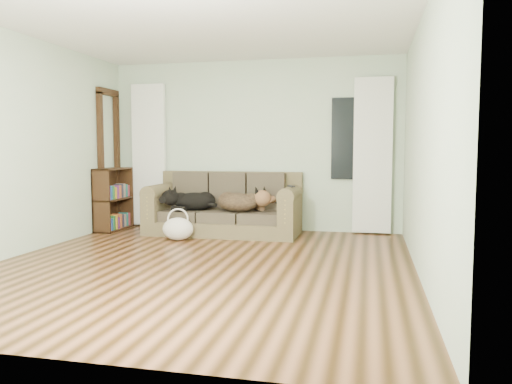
% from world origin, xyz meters
% --- Properties ---
extents(floor, '(5.00, 5.00, 0.00)m').
position_xyz_m(floor, '(0.00, 0.00, 0.00)').
color(floor, black).
rests_on(floor, ground).
extents(ceiling, '(5.00, 5.00, 0.00)m').
position_xyz_m(ceiling, '(0.00, 0.00, 2.60)').
color(ceiling, white).
rests_on(ceiling, ground).
extents(wall_back, '(4.50, 0.04, 2.60)m').
position_xyz_m(wall_back, '(0.00, 2.50, 1.30)').
color(wall_back, '#B4C4AB').
rests_on(wall_back, ground).
extents(wall_left, '(0.04, 5.00, 2.60)m').
position_xyz_m(wall_left, '(-2.25, 0.00, 1.30)').
color(wall_left, '#B4C4AB').
rests_on(wall_left, ground).
extents(wall_right, '(0.04, 5.00, 2.60)m').
position_xyz_m(wall_right, '(2.25, 0.00, 1.30)').
color(wall_right, '#B4C4AB').
rests_on(wall_right, ground).
extents(curtain_left, '(0.55, 0.08, 2.25)m').
position_xyz_m(curtain_left, '(-1.70, 2.42, 1.15)').
color(curtain_left, white).
rests_on(curtain_left, ground).
extents(curtain_right, '(0.55, 0.08, 2.25)m').
position_xyz_m(curtain_right, '(1.80, 2.42, 1.15)').
color(curtain_right, white).
rests_on(curtain_right, ground).
extents(window_pane, '(0.50, 0.03, 1.20)m').
position_xyz_m(window_pane, '(1.45, 2.47, 1.40)').
color(window_pane, black).
rests_on(window_pane, wall_back).
extents(door_casing, '(0.07, 0.60, 2.10)m').
position_xyz_m(door_casing, '(-2.20, 2.05, 1.05)').
color(door_casing, black).
rests_on(door_casing, ground).
extents(sofa, '(2.21, 0.95, 0.90)m').
position_xyz_m(sofa, '(-0.33, 1.97, 0.45)').
color(sofa, '#444021').
rests_on(sofa, floor).
extents(dog_black_lab, '(0.68, 0.51, 0.27)m').
position_xyz_m(dog_black_lab, '(-0.79, 1.88, 0.48)').
color(dog_black_lab, black).
rests_on(dog_black_lab, sofa).
extents(dog_shepherd, '(0.81, 0.72, 0.30)m').
position_xyz_m(dog_shepherd, '(-0.04, 1.87, 0.49)').
color(dog_shepherd, black).
rests_on(dog_shepherd, sofa).
extents(tv_remote, '(0.14, 0.19, 0.02)m').
position_xyz_m(tv_remote, '(0.69, 1.86, 0.73)').
color(tv_remote, black).
rests_on(tv_remote, sofa).
extents(tote_bag, '(0.48, 0.41, 0.31)m').
position_xyz_m(tote_bag, '(-0.78, 1.32, 0.16)').
color(tote_bag, beige).
rests_on(tote_bag, floor).
extents(bookshelf, '(0.35, 0.79, 0.96)m').
position_xyz_m(bookshelf, '(-2.09, 1.95, 0.50)').
color(bookshelf, black).
rests_on(bookshelf, floor).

